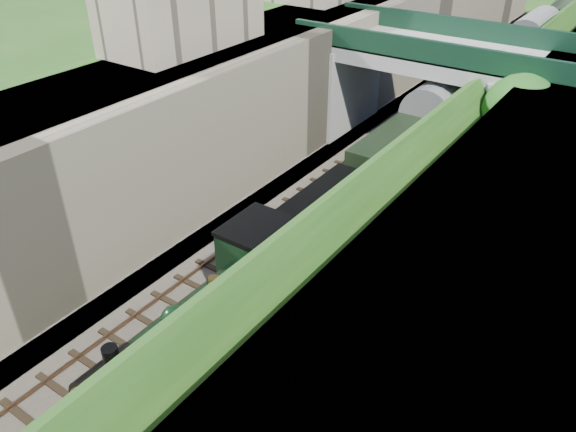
{
  "coord_description": "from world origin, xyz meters",
  "views": [
    {
      "loc": [
        11.14,
        -6.59,
        14.75
      ],
      "look_at": [
        0.0,
        9.45,
        2.53
      ],
      "focal_mm": 35.0,
      "sensor_mm": 36.0,
      "label": 1
    }
  ],
  "objects": [
    {
      "name": "retaining_wall",
      "position": [
        -5.5,
        20.0,
        3.5
      ],
      "size": [
        1.0,
        90.0,
        7.0
      ],
      "primitive_type": "cube",
      "color": "#756B56",
      "rests_on": "ground"
    },
    {
      "name": "track_left",
      "position": [
        -2.0,
        20.0,
        0.25
      ],
      "size": [
        2.5,
        90.0,
        0.2
      ],
      "color": "black",
      "rests_on": "trackbed"
    },
    {
      "name": "coach_front",
      "position": [
        1.2,
        23.36,
        2.05
      ],
      "size": [
        2.9,
        18.0,
        3.7
      ],
      "color": "black",
      "rests_on": "trackbed"
    },
    {
      "name": "trackbed",
      "position": [
        0.0,
        20.0,
        0.1
      ],
      "size": [
        10.0,
        90.0,
        0.2
      ],
      "primitive_type": "cube",
      "color": "#473F38",
      "rests_on": "ground"
    },
    {
      "name": "embankment_slope",
      "position": [
        4.92,
        17.87,
        2.62
      ],
      "size": [
        4.75,
        90.0,
        6.36
      ],
      "color": "#1E4714",
      "rests_on": "ground"
    },
    {
      "name": "coach_middle",
      "position": [
        1.2,
        42.16,
        2.05
      ],
      "size": [
        2.9,
        18.0,
        3.7
      ],
      "color": "black",
      "rests_on": "trackbed"
    },
    {
      "name": "road_bridge",
      "position": [
        0.94,
        24.0,
        4.08
      ],
      "size": [
        16.0,
        6.4,
        7.25
      ],
      "color": "gray",
      "rests_on": "ground"
    },
    {
      "name": "building_near",
      "position": [
        -9.5,
        14.0,
        9.0
      ],
      "size": [
        4.0,
        8.0,
        4.0
      ],
      "primitive_type": "cube",
      "color": "gray",
      "rests_on": "street_plateau_left"
    },
    {
      "name": "street_plateau_left",
      "position": [
        -9.0,
        20.0,
        3.5
      ],
      "size": [
        6.0,
        90.0,
        7.0
      ],
      "primitive_type": "cube",
      "color": "#262628",
      "rests_on": "ground"
    },
    {
      "name": "track_right",
      "position": [
        1.2,
        20.0,
        0.25
      ],
      "size": [
        2.5,
        90.0,
        0.2
      ],
      "color": "black",
      "rests_on": "trackbed"
    },
    {
      "name": "locomotive",
      "position": [
        1.2,
        3.4,
        1.89
      ],
      "size": [
        3.1,
        10.22,
        3.83
      ],
      "color": "black",
      "rests_on": "trackbed"
    },
    {
      "name": "tender",
      "position": [
        1.2,
        10.76,
        1.62
      ],
      "size": [
        2.7,
        6.0,
        3.05
      ],
      "color": "black",
      "rests_on": "trackbed"
    },
    {
      "name": "tree",
      "position": [
        5.91,
        20.66,
        4.65
      ],
      "size": [
        3.6,
        3.8,
        6.6
      ],
      "color": "black",
      "rests_on": "ground"
    },
    {
      "name": "ground",
      "position": [
        0.0,
        0.0,
        0.0
      ],
      "size": [
        160.0,
        160.0,
        0.0
      ],
      "primitive_type": "plane",
      "color": "#1E4714",
      "rests_on": "ground"
    }
  ]
}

